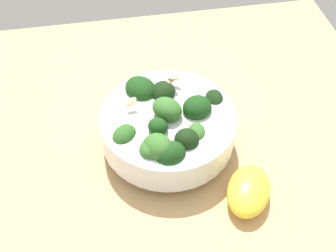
{
  "coord_description": "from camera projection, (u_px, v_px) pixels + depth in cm",
  "views": [
    {
      "loc": [
        8.06,
        38.39,
        50.29
      ],
      "look_at": [
        0.83,
        -2.44,
        4.0
      ],
      "focal_mm": 46.84,
      "sensor_mm": 36.0,
      "label": 1
    }
  ],
  "objects": [
    {
      "name": "ground_plane",
      "position": [
        176.0,
        163.0,
        0.65
      ],
      "size": [
        71.37,
        71.37,
        3.32
      ],
      "primitive_type": "cube",
      "color": "tan"
    },
    {
      "name": "bowl_of_broccoli",
      "position": [
        168.0,
        126.0,
        0.62
      ],
      "size": [
        19.15,
        19.15,
        9.65
      ],
      "color": "white",
      "rests_on": "ground_plane"
    },
    {
      "name": "lemon_wedge",
      "position": [
        249.0,
        191.0,
        0.57
      ],
      "size": [
        8.74,
        9.94,
        3.7
      ],
      "primitive_type": "ellipsoid",
      "rotation": [
        0.0,
        0.0,
        1.09
      ],
      "color": "yellow",
      "rests_on": "ground_plane"
    }
  ]
}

